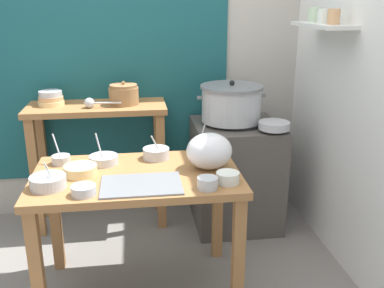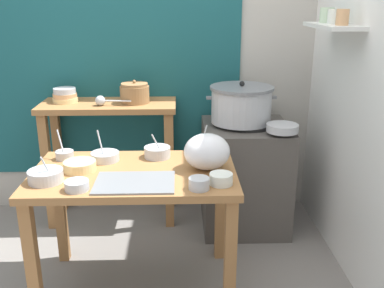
# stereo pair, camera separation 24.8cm
# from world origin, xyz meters

# --- Properties ---
(ground_plane) EXTENTS (9.00, 9.00, 0.00)m
(ground_plane) POSITION_xyz_m (0.00, 0.00, 0.00)
(ground_plane) COLOR gray
(wall_back) EXTENTS (4.40, 0.12, 2.60)m
(wall_back) POSITION_xyz_m (0.08, 1.10, 1.30)
(wall_back) COLOR #B2ADA3
(wall_back) RESTS_ON ground
(wall_right) EXTENTS (0.30, 3.20, 2.60)m
(wall_right) POSITION_xyz_m (1.40, 0.20, 1.30)
(wall_right) COLOR white
(wall_right) RESTS_ON ground
(prep_table) EXTENTS (1.10, 0.66, 0.72)m
(prep_table) POSITION_xyz_m (0.09, -0.03, 0.61)
(prep_table) COLOR #9E6B3D
(prep_table) RESTS_ON ground
(back_shelf_table) EXTENTS (0.96, 0.40, 0.90)m
(back_shelf_table) POSITION_xyz_m (-0.16, 0.83, 0.68)
(back_shelf_table) COLOR #9E6B3D
(back_shelf_table) RESTS_ON ground
(stove_block) EXTENTS (0.60, 0.61, 0.78)m
(stove_block) POSITION_xyz_m (0.81, 0.70, 0.38)
(stove_block) COLOR #4C4742
(stove_block) RESTS_ON ground
(steamer_pot) EXTENTS (0.49, 0.44, 0.29)m
(steamer_pot) POSITION_xyz_m (0.77, 0.72, 0.91)
(steamer_pot) COLOR #B7BABF
(steamer_pot) RESTS_ON stove_block
(clay_pot) EXTENTS (0.21, 0.21, 0.16)m
(clay_pot) POSITION_xyz_m (0.03, 0.83, 0.97)
(clay_pot) COLOR olive
(clay_pot) RESTS_ON back_shelf_table
(bowl_stack_enamel) EXTENTS (0.18, 0.18, 0.10)m
(bowl_stack_enamel) POSITION_xyz_m (-0.47, 0.87, 0.95)
(bowl_stack_enamel) COLOR #E5C684
(bowl_stack_enamel) RESTS_ON back_shelf_table
(ladle) EXTENTS (0.25, 0.07, 0.07)m
(ladle) POSITION_xyz_m (-0.19, 0.75, 0.94)
(ladle) COLOR #B7BABF
(ladle) RESTS_ON back_shelf_table
(serving_tray) EXTENTS (0.40, 0.28, 0.01)m
(serving_tray) POSITION_xyz_m (0.12, -0.20, 0.72)
(serving_tray) COLOR slate
(serving_tray) RESTS_ON prep_table
(plastic_bag) EXTENTS (0.25, 0.22, 0.20)m
(plastic_bag) POSITION_xyz_m (0.49, -0.01, 0.82)
(plastic_bag) COLOR white
(plastic_bag) RESTS_ON prep_table
(wide_pan) EXTENTS (0.21, 0.21, 0.05)m
(wide_pan) POSITION_xyz_m (1.01, 0.48, 0.80)
(wide_pan) COLOR #B7BABF
(wide_pan) RESTS_ON stove_block
(prep_bowl_0) EXTENTS (0.18, 0.18, 0.15)m
(prep_bowl_0) POSITION_xyz_m (-0.34, -0.16, 0.75)
(prep_bowl_0) COLOR #B7BABF
(prep_bowl_0) RESTS_ON prep_table
(prep_bowl_1) EXTENTS (0.17, 0.17, 0.05)m
(prep_bowl_1) POSITION_xyz_m (-0.20, -0.01, 0.75)
(prep_bowl_1) COLOR #E5C684
(prep_bowl_1) RESTS_ON prep_table
(prep_bowl_2) EXTENTS (0.12, 0.12, 0.18)m
(prep_bowl_2) POSITION_xyz_m (0.49, 0.21, 0.75)
(prep_bowl_2) COLOR beige
(prep_bowl_2) RESTS_ON prep_table
(prep_bowl_3) EXTENTS (0.16, 0.16, 0.18)m
(prep_bowl_3) POSITION_xyz_m (-0.09, 0.14, 0.75)
(prep_bowl_3) COLOR #B7BABF
(prep_bowl_3) RESTS_ON prep_table
(prep_bowl_4) EXTENTS (0.12, 0.12, 0.06)m
(prep_bowl_4) POSITION_xyz_m (0.55, -0.22, 0.75)
(prep_bowl_4) COLOR silver
(prep_bowl_4) RESTS_ON prep_table
(prep_bowl_5) EXTENTS (0.10, 0.10, 0.17)m
(prep_bowl_5) POSITION_xyz_m (-0.32, 0.17, 0.75)
(prep_bowl_5) COLOR #B7BABF
(prep_bowl_5) RESTS_ON prep_table
(prep_bowl_6) EXTENTS (0.10, 0.10, 0.06)m
(prep_bowl_6) POSITION_xyz_m (0.44, -0.27, 0.75)
(prep_bowl_6) COLOR #B7BABF
(prep_bowl_6) RESTS_ON prep_table
(prep_bowl_7) EXTENTS (0.15, 0.15, 0.15)m
(prep_bowl_7) POSITION_xyz_m (0.21, 0.19, 0.75)
(prep_bowl_7) COLOR #B7BABF
(prep_bowl_7) RESTS_ON prep_table
(prep_bowl_8) EXTENTS (0.12, 0.12, 0.05)m
(prep_bowl_8) POSITION_xyz_m (-0.16, -0.26, 0.75)
(prep_bowl_8) COLOR #B7BABF
(prep_bowl_8) RESTS_ON prep_table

